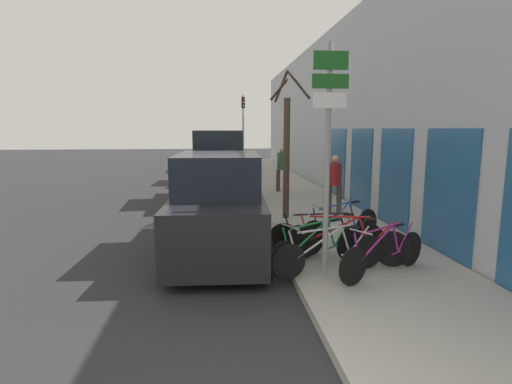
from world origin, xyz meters
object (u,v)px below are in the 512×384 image
parked_car_3 (216,153)px  bicycle_1 (330,253)px  bicycle_4 (326,236)px  parked_car_0 (219,208)px  bicycle_2 (318,248)px  bicycle_0 (384,254)px  parked_car_1 (216,170)px  street_tree (286,149)px  pedestrian_far (282,166)px  signpost (328,146)px  parked_car_2 (219,160)px  bicycle_5 (342,228)px  traffic_light (243,122)px  bicycle_3 (345,242)px  pedestrian_near (335,180)px

parked_car_3 → bicycle_1: bearing=-87.1°
bicycle_4 → parked_car_0: bearing=78.2°
bicycle_2 → bicycle_4: 0.87m
bicycle_4 → bicycle_0: bearing=-144.0°
parked_car_1 → street_tree: (1.94, -3.39, 0.93)m
pedestrian_far → signpost: bearing=78.4°
parked_car_0 → parked_car_2: (0.09, 11.61, 0.15)m
bicycle_2 → parked_car_2: 13.27m
bicycle_5 → pedestrian_far: (0.01, 7.73, 0.62)m
bicycle_0 → traffic_light: traffic_light is taller
bicycle_4 → bicycle_2: bearing=162.4°
parked_car_2 → pedestrian_far: size_ratio=2.47×
bicycle_3 → bicycle_5: bicycle_5 is taller
bicycle_0 → parked_car_2: 13.87m
parked_car_1 → pedestrian_near: parked_car_1 is taller
parked_car_1 → parked_car_3: (0.04, 11.21, -0.04)m
parked_car_2 → parked_car_3: parked_car_3 is taller
parked_car_0 → parked_car_3: 17.28m
bicycle_1 → bicycle_2: (-0.13, 0.29, 0.01)m
parked_car_1 → traffic_light: 10.54m
bicycle_5 → traffic_light: bearing=-29.9°
pedestrian_near → traffic_light: traffic_light is taller
traffic_light → pedestrian_near: bearing=-82.2°
parked_car_0 → traffic_light: bearing=86.8°
bicycle_1 → parked_car_3: 19.21m
parked_car_2 → pedestrian_far: (2.49, -4.19, 0.06)m
parked_car_0 → parked_car_3: size_ratio=0.99×
bicycle_3 → bicycle_5: bearing=7.6°
parked_car_0 → pedestrian_near: parked_car_0 is taller
parked_car_0 → parked_car_2: size_ratio=1.05×
signpost → bicycle_3: bearing=46.9°
bicycle_1 → traffic_light: size_ratio=0.47×
parked_car_3 → pedestrian_near: (3.44, -14.15, 0.02)m
street_tree → bicycle_3: bearing=-83.9°
bicycle_5 → traffic_light: traffic_light is taller
bicycle_1 → bicycle_3: size_ratio=0.96×
street_tree → pedestrian_far: bearing=81.9°
parked_car_1 → bicycle_1: bearing=-79.6°
parked_car_0 → parked_car_2: parked_car_2 is taller
parked_car_1 → street_tree: bearing=-63.4°
signpost → bicycle_0: (1.00, -0.11, -1.82)m
pedestrian_far → bicycle_4: bearing=80.1°
bicycle_0 → parked_car_3: bearing=-22.1°
bicycle_4 → bicycle_5: size_ratio=1.10×
bicycle_3 → traffic_light: bearing=23.8°
bicycle_0 → bicycle_3: size_ratio=0.87×
bicycle_3 → traffic_light: size_ratio=0.49×
bicycle_0 → parked_car_1: 8.56m
bicycle_1 → parked_car_1: (-1.92, 7.90, 0.64)m
bicycle_4 → pedestrian_far: bearing=4.7°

